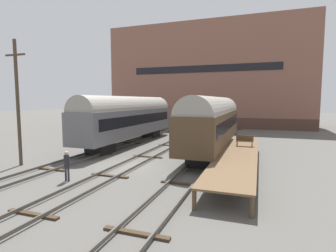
{
  "coord_description": "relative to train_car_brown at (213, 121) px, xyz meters",
  "views": [
    {
      "loc": [
        8.89,
        -17.13,
        4.83
      ],
      "look_at": [
        0.0,
        8.22,
        2.2
      ],
      "focal_mm": 28.0,
      "sensor_mm": 36.0,
      "label": 1
    }
  ],
  "objects": [
    {
      "name": "track_left",
      "position": [
        -9.63,
        -7.4,
        -2.8
      ],
      "size": [
        2.6,
        60.0,
        0.26
      ],
      "color": "#4C4742",
      "rests_on": "ground"
    },
    {
      "name": "train_car_grey",
      "position": [
        -9.63,
        1.63,
        0.06
      ],
      "size": [
        3.04,
        17.94,
        5.28
      ],
      "color": "black",
      "rests_on": "ground"
    },
    {
      "name": "train_car_brown",
      "position": [
        0.0,
        0.0,
        0.0
      ],
      "size": [
        3.01,
        16.94,
        5.18
      ],
      "color": "black",
      "rests_on": "ground"
    },
    {
      "name": "utility_pole",
      "position": [
        -12.68,
        -10.03,
        1.82
      ],
      "size": [
        1.8,
        0.24,
        9.2
      ],
      "color": "#473828",
      "rests_on": "ground"
    },
    {
      "name": "warehouse_building",
      "position": [
        -5.51,
        28.25,
        6.46
      ],
      "size": [
        36.77,
        13.96,
        18.8
      ],
      "color": "#4F342A",
      "rests_on": "ground"
    },
    {
      "name": "bench",
      "position": [
        2.96,
        -2.02,
        -1.44
      ],
      "size": [
        1.4,
        0.4,
        0.91
      ],
      "color": "brown",
      "rests_on": "station_platform"
    },
    {
      "name": "track_right",
      "position": [
        -0.0,
        -7.4,
        -2.8
      ],
      "size": [
        2.6,
        60.0,
        0.26
      ],
      "color": "#4C4742",
      "rests_on": "ground"
    },
    {
      "name": "ground_plane",
      "position": [
        -4.81,
        -7.4,
        -2.94
      ],
      "size": [
        200.0,
        200.0,
        0.0
      ],
      "primitive_type": "plane",
      "color": "#56544F"
    },
    {
      "name": "station_platform",
      "position": [
        2.68,
        -5.91,
        -2.0
      ],
      "size": [
        2.73,
        15.67,
        1.01
      ],
      "color": "brown",
      "rests_on": "ground"
    },
    {
      "name": "track_middle",
      "position": [
        -4.81,
        -7.4,
        -2.8
      ],
      "size": [
        2.6,
        60.0,
        0.26
      ],
      "color": "#4C4742",
      "rests_on": "ground"
    },
    {
      "name": "person_worker",
      "position": [
        -6.7,
        -12.09,
        -1.83
      ],
      "size": [
        0.32,
        0.32,
        1.83
      ],
      "color": "#282833",
      "rests_on": "ground"
    }
  ]
}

